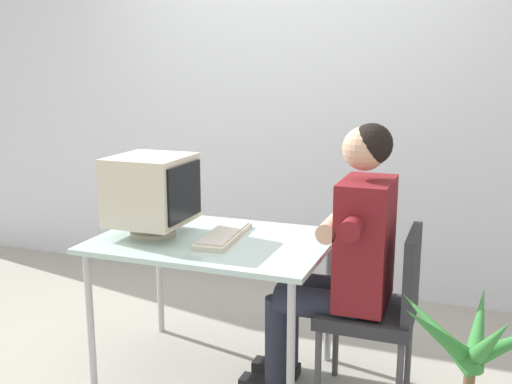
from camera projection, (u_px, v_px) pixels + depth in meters
ground_plane at (216, 372)px, 3.06m from camera, size 12.00×12.00×0.00m
wall_back at (341, 73)px, 3.93m from camera, size 8.00×0.10×3.00m
desk at (214, 251)px, 2.92m from camera, size 1.13×0.79×0.72m
crt_monitor at (152, 190)px, 2.94m from camera, size 0.37×0.39×0.40m
keyboard at (224, 235)px, 2.91m from camera, size 0.19×0.48×0.03m
office_chair at (381, 304)px, 2.69m from camera, size 0.42×0.42×0.85m
person_seated at (344, 254)px, 2.70m from camera, size 0.68×0.57×1.31m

